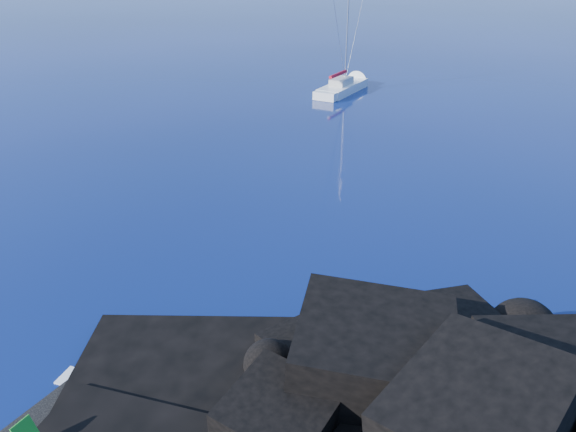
% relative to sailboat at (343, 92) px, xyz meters
% --- Properties ---
extents(ground, '(400.00, 400.00, 0.00)m').
position_rel_sailboat_xyz_m(ground, '(4.68, -48.11, 0.00)').
color(ground, '#03113A').
rests_on(ground, ground).
extents(surf_foam, '(10.00, 8.00, 0.06)m').
position_rel_sailboat_xyz_m(surf_foam, '(9.68, -43.11, 0.00)').
color(surf_foam, white).
rests_on(surf_foam, ground).
extents(sailboat, '(3.83, 12.17, 12.54)m').
position_rel_sailboat_xyz_m(sailboat, '(0.00, 0.00, 0.00)').
color(sailboat, white).
rests_on(sailboat, ground).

